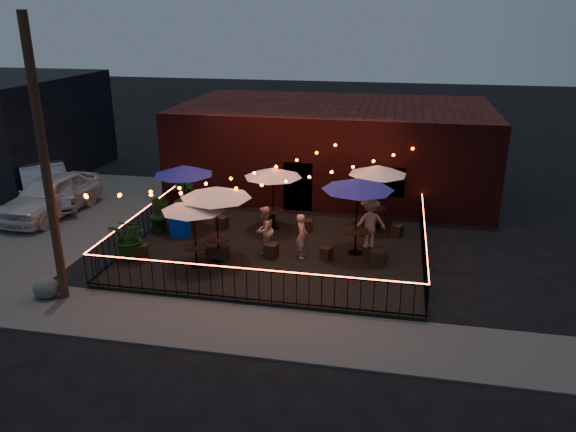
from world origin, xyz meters
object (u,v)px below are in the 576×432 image
at_px(cafe_table_0, 193,206).
at_px(cafe_table_2, 216,193).
at_px(cafe_table_5, 378,171).
at_px(cooler, 180,224).
at_px(cafe_table_3, 273,173).
at_px(boulder, 46,288).
at_px(cafe_table_4, 358,185).
at_px(cafe_table_1, 183,171).
at_px(utility_pole, 45,167).

bearing_deg(cafe_table_0, cafe_table_2, 47.89).
height_order(cafe_table_5, cooler, cafe_table_5).
height_order(cafe_table_2, cafe_table_3, cafe_table_2).
bearing_deg(cafe_table_5, cafe_table_2, -139.62).
relative_size(cafe_table_5, boulder, 3.33).
distance_m(cafe_table_4, cooler, 6.75).
bearing_deg(cooler, cafe_table_1, 103.95).
bearing_deg(cafe_table_4, cafe_table_3, 152.21).
height_order(cooler, boulder, cooler).
xyz_separation_m(utility_pole, cafe_table_5, (8.66, 7.39, -1.62)).
height_order(cafe_table_0, cafe_table_4, cafe_table_4).
bearing_deg(cafe_table_2, utility_pole, -139.38).
distance_m(utility_pole, cafe_table_0, 4.45).
xyz_separation_m(cafe_table_2, cafe_table_4, (4.41, 1.48, 0.10)).
height_order(cafe_table_1, cafe_table_4, cafe_table_4).
height_order(cafe_table_1, cooler, cafe_table_1).
bearing_deg(cooler, cafe_table_5, 27.89).
relative_size(cafe_table_4, cooler, 2.91).
xyz_separation_m(cafe_table_0, cafe_table_4, (4.97, 2.09, 0.37)).
bearing_deg(cooler, cafe_table_3, 33.00).
bearing_deg(utility_pole, cafe_table_1, 74.49).
xyz_separation_m(utility_pole, boulder, (-0.49, -0.12, -3.67)).
relative_size(cafe_table_1, boulder, 2.97).
bearing_deg(cafe_table_5, cooler, -160.57).
bearing_deg(cafe_table_5, utility_pole, -139.52).
distance_m(cafe_table_0, cafe_table_3, 4.17).
bearing_deg(cafe_table_1, cafe_table_4, -9.60).
relative_size(cafe_table_1, cafe_table_4, 0.93).
distance_m(utility_pole, cafe_table_1, 6.19).
relative_size(utility_pole, cafe_table_1, 3.22).
relative_size(cafe_table_0, cafe_table_1, 0.94).
relative_size(cafe_table_2, cafe_table_5, 0.96).
distance_m(cafe_table_5, boulder, 12.01).
bearing_deg(utility_pole, cafe_table_3, 52.68).
distance_m(cafe_table_0, cafe_table_5, 7.30).
bearing_deg(cooler, cafe_table_4, 6.09).
relative_size(cafe_table_2, cafe_table_3, 1.12).
xyz_separation_m(cafe_table_0, cafe_table_2, (0.55, 0.61, 0.27)).
xyz_separation_m(cafe_table_3, cafe_table_5, (3.79, 1.01, 0.03)).
relative_size(utility_pole, cooler, 8.72).
xyz_separation_m(cafe_table_3, boulder, (-5.35, -6.50, -2.02)).
distance_m(cafe_table_0, cooler, 3.21).
height_order(cafe_table_3, cafe_table_4, cafe_table_4).
height_order(cafe_table_2, cafe_table_5, cafe_table_2).
bearing_deg(cafe_table_5, cafe_table_3, -165.13).
relative_size(utility_pole, boulder, 9.55).
xyz_separation_m(utility_pole, cafe_table_3, (4.87, 6.38, -1.66)).
bearing_deg(cafe_table_3, cafe_table_2, -109.79).
bearing_deg(utility_pole, cafe_table_0, 39.15).
height_order(cafe_table_0, cafe_table_3, cafe_table_3).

